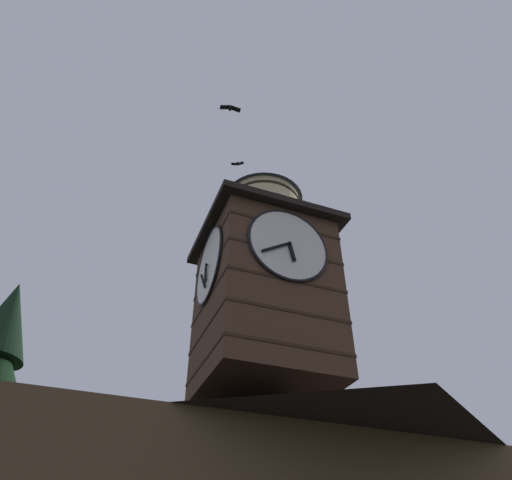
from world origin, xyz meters
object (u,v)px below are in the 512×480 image
Objects in this scene: pine_tree_behind at (236,473)px; flying_bird_high at (237,164)px; moon at (322,457)px; flying_bird_low at (230,108)px; clock_tower at (264,282)px.

flying_bird_high is at bearing 65.46° from pine_tree_behind.
moon is 39.31m from flying_bird_low.
pine_tree_behind is at bearing -114.54° from flying_bird_high.
pine_tree_behind is 10.78× the size of moon.
flying_bird_low is at bearing 50.15° from clock_tower.
clock_tower is 11.94× the size of flying_bird_low.
clock_tower is 5.98× the size of moon.
clock_tower is 6.20m from flying_bird_low.
clock_tower is 35.67m from moon.
flying_bird_high is (0.03, -3.36, 9.29)m from clock_tower.
pine_tree_behind is 24.72× the size of flying_bird_high.
flying_bird_low is at bearing 67.98° from pine_tree_behind.
moon is 2.00× the size of flying_bird_low.
clock_tower is 13.72× the size of flying_bird_high.
moon is 2.29× the size of flying_bird_high.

